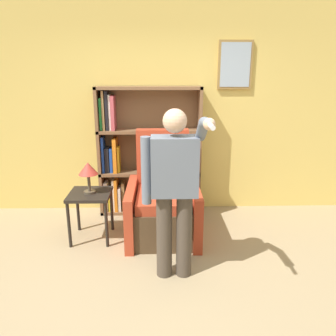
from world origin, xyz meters
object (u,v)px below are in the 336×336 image
person_standing (174,186)px  side_table (90,200)px  armchair (163,205)px  table_lamp (88,170)px  bookcase (139,154)px

person_standing → side_table: person_standing is taller
armchair → table_lamp: 0.98m
person_standing → table_lamp: person_standing is taller
person_standing → armchair: bearing=96.2°
bookcase → person_standing: size_ratio=1.07×
armchair → person_standing: size_ratio=0.77×
person_standing → side_table: (-0.95, 0.77, -0.44)m
armchair → side_table: size_ratio=2.15×
armchair → bookcase: bearing=115.1°
side_table → table_lamp: 0.37m
armchair → table_lamp: bearing=-172.5°
person_standing → side_table: bearing=140.7°
armchair → person_standing: bearing=-83.8°
armchair → side_table: armchair is taller
side_table → armchair: bearing=7.5°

